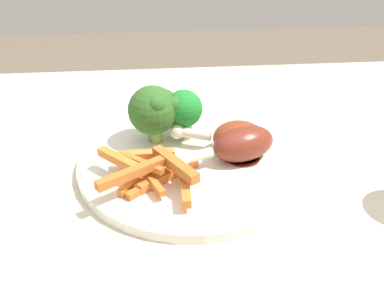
# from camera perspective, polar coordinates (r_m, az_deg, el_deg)

# --- Properties ---
(dining_table) EXTENTS (1.17, 0.71, 0.73)m
(dining_table) POSITION_cam_1_polar(r_m,az_deg,el_deg) (0.60, -0.37, -12.89)
(dining_table) COLOR beige
(dining_table) RESTS_ON ground_plane
(dinner_plate) EXTENTS (0.27, 0.27, 0.01)m
(dinner_plate) POSITION_cam_1_polar(r_m,az_deg,el_deg) (0.55, 0.00, -2.33)
(dinner_plate) COLOR white
(dinner_plate) RESTS_ON dining_table
(broccoli_floret_front) EXTENTS (0.05, 0.05, 0.07)m
(broccoli_floret_front) POSITION_cam_1_polar(r_m,az_deg,el_deg) (0.57, -1.40, 4.39)
(broccoli_floret_front) COLOR #90B65F
(broccoli_floret_front) RESTS_ON dinner_plate
(broccoli_floret_middle) EXTENTS (0.05, 0.05, 0.06)m
(broccoli_floret_middle) POSITION_cam_1_polar(r_m,az_deg,el_deg) (0.57, -4.88, 3.94)
(broccoli_floret_middle) COLOR #8EB84C
(broccoli_floret_middle) RESTS_ON dinner_plate
(broccoli_floret_back) EXTENTS (0.07, 0.07, 0.07)m
(broccoli_floret_back) POSITION_cam_1_polar(r_m,az_deg,el_deg) (0.57, -4.79, 4.48)
(broccoli_floret_back) COLOR #799F53
(broccoli_floret_back) RESTS_ON dinner_plate
(carrot_fries_pile) EXTENTS (0.12, 0.11, 0.03)m
(carrot_fries_pile) POSITION_cam_1_polar(r_m,az_deg,el_deg) (0.50, -4.72, -3.36)
(carrot_fries_pile) COLOR orange
(carrot_fries_pile) RESTS_ON dinner_plate
(chicken_drumstick_near) EXTENTS (0.13, 0.08, 0.04)m
(chicken_drumstick_near) POSITION_cam_1_polar(r_m,az_deg,el_deg) (0.55, 5.52, 0.65)
(chicken_drumstick_near) COLOR #612111
(chicken_drumstick_near) RESTS_ON dinner_plate
(chicken_drumstick_far) EXTENTS (0.13, 0.07, 0.04)m
(chicken_drumstick_far) POSITION_cam_1_polar(r_m,az_deg,el_deg) (0.54, 6.00, -0.12)
(chicken_drumstick_far) COLOR #4F1A12
(chicken_drumstick_far) RESTS_ON dinner_plate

